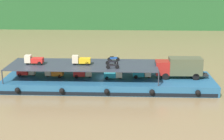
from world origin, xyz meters
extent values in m
plane|color=olive|center=(0.00, 0.00, 0.00)|extent=(400.00, 400.00, 0.00)
cube|color=#23567A|center=(0.00, 0.00, 0.75)|extent=(31.28, 8.27, 1.50)
cube|color=black|center=(0.00, -4.15, 0.35)|extent=(30.66, 0.06, 0.50)
sphere|color=black|center=(-12.51, -4.35, 0.85)|extent=(0.74, 0.74, 0.74)
sphere|color=black|center=(-6.26, -4.35, 0.85)|extent=(0.74, 0.74, 0.74)
sphere|color=black|center=(0.00, -4.35, 0.85)|extent=(0.74, 0.74, 0.74)
sphere|color=black|center=(6.26, -4.35, 0.85)|extent=(0.74, 0.74, 0.74)
sphere|color=black|center=(12.51, -4.35, 0.85)|extent=(0.74, 0.74, 0.74)
cube|color=maroon|center=(8.04, 0.31, 3.10)|extent=(2.03, 2.21, 2.00)
cube|color=#192833|center=(7.01, 0.30, 3.45)|extent=(0.08, 1.84, 0.60)
cube|color=#474C33|center=(11.44, 0.35, 3.35)|extent=(4.83, 2.36, 2.50)
cube|color=black|center=(11.44, 0.35, 2.05)|extent=(6.82, 1.46, 0.20)
cylinder|color=black|center=(8.43, 1.33, 2.00)|extent=(1.00, 0.29, 1.00)
cylinder|color=black|center=(8.45, -0.69, 2.00)|extent=(1.00, 0.29, 1.00)
cylinder|color=black|center=(12.87, 1.38, 2.00)|extent=(1.00, 0.29, 1.00)
cylinder|color=black|center=(12.89, -0.64, 2.00)|extent=(1.00, 0.29, 1.00)
cylinder|color=#2D333D|center=(7.16, 3.65, 2.50)|extent=(0.16, 0.16, 2.00)
cylinder|color=#2D333D|center=(7.16, -3.65, 2.50)|extent=(0.16, 0.16, 2.00)
cylinder|color=#2D333D|center=(-14.76, 3.65, 2.50)|extent=(0.16, 0.16, 2.00)
cylinder|color=#2D333D|center=(-14.76, -3.65, 2.50)|extent=(0.16, 0.16, 2.00)
cube|color=#2D333D|center=(-3.80, 0.00, 3.45)|extent=(22.08, 7.47, 0.10)
cube|color=red|center=(-13.04, 0.39, 2.13)|extent=(1.72, 1.23, 0.70)
cube|color=#C6B793|center=(-11.64, 0.42, 2.33)|extent=(0.92, 1.02, 1.10)
cube|color=#19232D|center=(-11.17, 0.43, 2.44)|extent=(0.06, 0.85, 0.38)
cylinder|color=black|center=(-11.49, 0.42, 1.78)|extent=(0.56, 0.15, 0.56)
cylinder|color=black|center=(-13.43, -0.15, 1.78)|extent=(0.56, 0.15, 0.56)
cylinder|color=black|center=(-13.45, 0.91, 1.78)|extent=(0.56, 0.15, 0.56)
cube|color=orange|center=(-7.66, 0.03, 2.13)|extent=(1.74, 1.26, 0.70)
cube|color=beige|center=(-9.06, 0.09, 2.33)|extent=(0.94, 1.03, 1.10)
cube|color=#19232D|center=(-9.52, 0.10, 2.44)|extent=(0.07, 0.85, 0.38)
cylinder|color=black|center=(-9.20, 0.09, 1.78)|extent=(0.56, 0.16, 0.56)
cylinder|color=black|center=(-7.24, 0.55, 1.78)|extent=(0.56, 0.16, 0.56)
cylinder|color=black|center=(-7.28, -0.51, 1.78)|extent=(0.56, 0.16, 0.56)
cube|color=red|center=(-4.35, -0.06, 2.13)|extent=(1.77, 1.30, 0.70)
cube|color=#C6B793|center=(-2.95, 0.02, 2.33)|extent=(0.96, 1.05, 1.10)
cube|color=#19232D|center=(-2.48, 0.05, 2.44)|extent=(0.09, 0.85, 0.38)
cylinder|color=black|center=(-2.80, 0.03, 1.78)|extent=(0.57, 0.17, 0.56)
cylinder|color=black|center=(-4.72, -0.62, 1.78)|extent=(0.57, 0.17, 0.56)
cylinder|color=black|center=(-4.78, 0.44, 1.78)|extent=(0.57, 0.17, 0.56)
cube|color=teal|center=(0.24, -0.60, 2.13)|extent=(1.73, 1.24, 0.70)
cube|color=beige|center=(1.64, -0.57, 2.33)|extent=(0.92, 1.02, 1.10)
cube|color=#19232D|center=(2.11, -0.55, 2.44)|extent=(0.06, 0.85, 0.38)
cylinder|color=black|center=(1.79, -0.56, 1.78)|extent=(0.56, 0.15, 0.56)
cylinder|color=black|center=(-0.14, -1.14, 1.78)|extent=(0.56, 0.15, 0.56)
cylinder|color=black|center=(-0.17, -0.08, 1.78)|extent=(0.56, 0.15, 0.56)
cube|color=teal|center=(4.53, 0.17, 2.13)|extent=(1.73, 1.24, 0.70)
cube|color=beige|center=(5.93, 0.13, 2.33)|extent=(0.93, 1.02, 1.10)
cube|color=#19232D|center=(6.40, 0.12, 2.44)|extent=(0.06, 0.85, 0.38)
cylinder|color=black|center=(6.08, 0.13, 1.78)|extent=(0.56, 0.15, 0.56)
cylinder|color=black|center=(4.12, -0.35, 1.78)|extent=(0.56, 0.15, 0.56)
cylinder|color=black|center=(4.15, 0.71, 1.78)|extent=(0.56, 0.15, 0.56)
cube|color=red|center=(-10.56, -0.14, 4.13)|extent=(1.70, 1.20, 0.70)
cube|color=beige|center=(-11.96, -0.14, 4.33)|extent=(0.90, 1.00, 1.10)
cube|color=#19232D|center=(-12.43, -0.14, 4.44)|extent=(0.04, 0.85, 0.38)
cylinder|color=black|center=(-12.11, -0.14, 3.78)|extent=(0.56, 0.14, 0.56)
cylinder|color=black|center=(-10.16, 0.39, 3.78)|extent=(0.56, 0.14, 0.56)
cylinder|color=black|center=(-10.16, -0.67, 3.78)|extent=(0.56, 0.14, 0.56)
cube|color=gold|center=(-3.49, 0.01, 4.13)|extent=(1.75, 1.28, 0.70)
cube|color=beige|center=(-4.89, -0.06, 4.33)|extent=(0.94, 1.04, 1.10)
cube|color=#19232D|center=(-5.36, -0.08, 4.44)|extent=(0.08, 0.85, 0.38)
cylinder|color=black|center=(-5.04, -0.06, 3.78)|extent=(0.57, 0.17, 0.56)
cylinder|color=black|center=(-3.12, 0.55, 3.78)|extent=(0.57, 0.17, 0.56)
cylinder|color=black|center=(-3.07, -0.51, 3.78)|extent=(0.57, 0.17, 0.56)
cylinder|color=black|center=(1.39, -2.16, 3.80)|extent=(0.61, 0.17, 0.60)
cylinder|color=black|center=(0.10, -2.32, 3.80)|extent=(0.61, 0.17, 0.60)
cube|color=black|center=(0.75, -2.24, 4.02)|extent=(1.12, 0.33, 0.28)
cube|color=black|center=(0.50, -2.27, 4.20)|extent=(0.62, 0.27, 0.12)
cylinder|color=#B2B2B7|center=(1.29, -2.17, 4.35)|extent=(0.11, 0.55, 0.04)
cylinder|color=black|center=(1.20, 0.02, 3.80)|extent=(0.60, 0.12, 0.60)
cylinder|color=black|center=(-0.10, -0.02, 3.80)|extent=(0.60, 0.12, 0.60)
cube|color=black|center=(0.55, 0.00, 4.02)|extent=(1.11, 0.23, 0.28)
cube|color=black|center=(0.30, -0.01, 4.20)|extent=(0.61, 0.22, 0.12)
cylinder|color=#B2B2B7|center=(1.10, 0.02, 4.35)|extent=(0.06, 0.55, 0.04)
cylinder|color=black|center=(1.35, 2.32, 3.80)|extent=(0.61, 0.17, 0.60)
cylinder|color=black|center=(0.06, 2.16, 3.80)|extent=(0.61, 0.17, 0.60)
cube|color=#1E4C99|center=(0.71, 2.24, 4.02)|extent=(1.12, 0.33, 0.28)
cube|color=black|center=(0.46, 2.21, 4.20)|extent=(0.62, 0.27, 0.12)
cylinder|color=#B2B2B7|center=(1.25, 2.31, 4.35)|extent=(0.10, 0.55, 0.04)
camera|label=1|loc=(2.54, -47.86, 16.13)|focal=53.50mm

